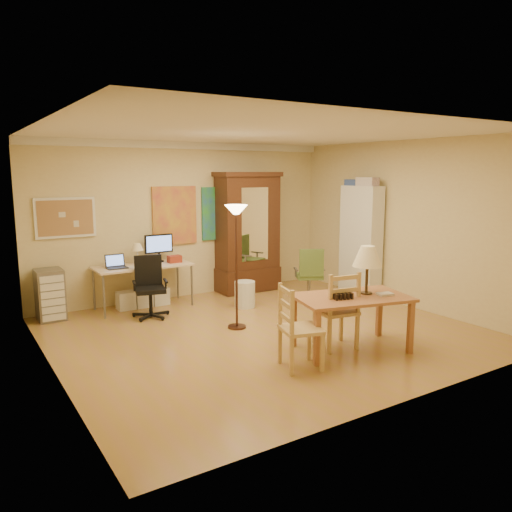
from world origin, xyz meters
TOP-DOWN VIEW (x-y plane):
  - floor at (0.00, 0.00)m, footprint 5.50×5.50m
  - crown_molding at (0.00, 2.46)m, footprint 5.50×0.08m
  - corkboard at (-2.05, 2.47)m, footprint 0.90×0.04m
  - art_panel_left at (-0.25, 2.47)m, footprint 0.80×0.04m
  - art_panel_right at (0.65, 2.47)m, footprint 0.75×0.04m
  - dining_table at (0.61, -1.15)m, footprint 1.53×1.13m
  - ladder_chair_back at (0.42, -1.01)m, footprint 0.53×0.51m
  - ladder_chair_left at (-0.39, -1.27)m, footprint 0.53×0.54m
  - torchiere_lamp at (-0.24, 0.37)m, footprint 0.32×0.32m
  - computer_desk at (-0.95, 2.16)m, footprint 1.55×0.68m
  - office_chair_black at (-1.08, 1.55)m, footprint 0.58×0.58m
  - office_chair_green at (1.57, 1.01)m, footprint 0.57×0.57m
  - drawer_cart at (-2.39, 2.22)m, footprint 0.38×0.46m
  - armoire at (1.08, 2.24)m, footprint 1.19×0.57m
  - bookshelf at (2.55, 0.81)m, footprint 0.29×0.78m
  - wastebin at (0.44, 1.27)m, footprint 0.34×0.34m

SIDE VIEW (x-z plane):
  - floor at x=0.00m, z-range 0.00..0.00m
  - wastebin at x=0.44m, z-range 0.00..0.43m
  - office_chair_green at x=1.57m, z-range -0.22..0.71m
  - office_chair_black at x=-1.08m, z-range -0.22..0.72m
  - drawer_cart at x=-2.39m, z-range 0.00..0.76m
  - computer_desk at x=-0.95m, z-range -0.16..1.01m
  - ladder_chair_left at x=-0.39m, z-range -0.03..0.92m
  - ladder_chair_back at x=0.42m, z-range -0.03..0.95m
  - dining_table at x=0.61m, z-range 0.17..1.46m
  - armoire at x=1.08m, z-range -0.14..2.05m
  - bookshelf at x=2.55m, z-range 0.00..1.95m
  - torchiere_lamp at x=-0.24m, z-range 0.53..2.28m
  - art_panel_left at x=-0.25m, z-range 0.95..1.95m
  - art_panel_right at x=0.65m, z-range 0.98..1.92m
  - corkboard at x=-2.05m, z-range 1.19..1.81m
  - crown_molding at x=0.00m, z-range 2.58..2.70m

